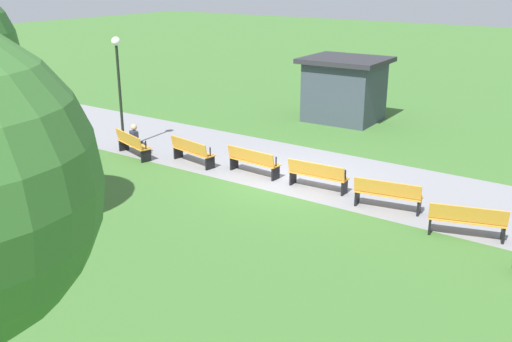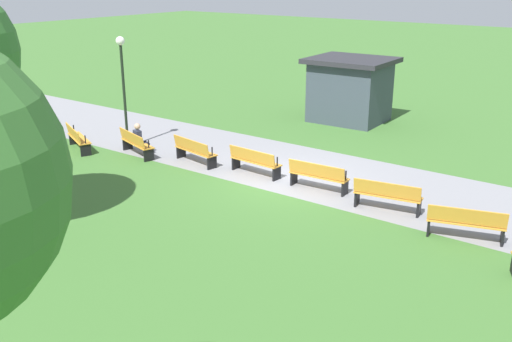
# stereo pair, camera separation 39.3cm
# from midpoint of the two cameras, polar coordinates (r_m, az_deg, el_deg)

# --- Properties ---
(ground_plane) EXTENTS (120.00, 120.00, 0.00)m
(ground_plane) POSITION_cam_midpoint_polar(r_m,az_deg,el_deg) (18.35, 3.65, -1.02)
(ground_plane) COLOR #3D6B2D
(path_paving) EXTENTS (40.48, 4.66, 0.01)m
(path_paving) POSITION_cam_midpoint_polar(r_m,az_deg,el_deg) (19.39, 5.72, 0.05)
(path_paving) COLOR gray
(path_paving) RESTS_ON ground
(bench_1) EXTENTS (1.83, 1.35, 0.89)m
(bench_1) POSITION_cam_midpoint_polar(r_m,az_deg,el_deg) (23.44, -21.95, 3.30)
(bench_1) COLOR orange
(bench_1) RESTS_ON ground
(bench_2) EXTENTS (1.88, 1.18, 0.89)m
(bench_2) POSITION_cam_midpoint_polar(r_m,az_deg,el_deg) (22.32, -16.69, 3.14)
(bench_2) COLOR orange
(bench_2) RESTS_ON ground
(bench_3) EXTENTS (1.90, 0.99, 0.89)m
(bench_3) POSITION_cam_midpoint_polar(r_m,az_deg,el_deg) (21.15, -11.23, 2.74)
(bench_3) COLOR orange
(bench_3) RESTS_ON ground
(bench_4) EXTENTS (1.90, 0.79, 0.89)m
(bench_4) POSITION_cam_midpoint_polar(r_m,az_deg,el_deg) (19.96, -5.53, 2.04)
(bench_4) COLOR orange
(bench_4) RESTS_ON ground
(bench_5) EXTENTS (1.87, 0.58, 0.89)m
(bench_5) POSITION_cam_midpoint_polar(r_m,az_deg,el_deg) (18.74, 0.45, 1.00)
(bench_5) COLOR orange
(bench_5) RESTS_ON ground
(bench_6) EXTENTS (1.87, 0.58, 0.89)m
(bench_6) POSITION_cam_midpoint_polar(r_m,az_deg,el_deg) (17.53, 6.76, -0.44)
(bench_6) COLOR orange
(bench_6) RESTS_ON ground
(bench_7) EXTENTS (1.90, 0.79, 0.89)m
(bench_7) POSITION_cam_midpoint_polar(r_m,az_deg,el_deg) (16.33, 13.47, -2.33)
(bench_7) COLOR orange
(bench_7) RESTS_ON ground
(bench_8) EXTENTS (1.90, 0.99, 0.89)m
(bench_8) POSITION_cam_midpoint_polar(r_m,az_deg,el_deg) (15.18, 20.65, -4.75)
(bench_8) COLOR orange
(bench_8) RESTS_ON ground
(person_seated) EXTENTS (0.44, 0.58, 1.20)m
(person_seated) POSITION_cam_midpoint_polar(r_m,az_deg,el_deg) (21.09, -10.81, 3.17)
(person_seated) COLOR #2D3347
(person_seated) RESTS_ON ground
(lamp_post) EXTENTS (0.32, 0.32, 4.10)m
(lamp_post) POSITION_cam_midpoint_polar(r_m,az_deg,el_deg) (21.81, -12.49, 9.53)
(lamp_post) COLOR black
(lamp_post) RESTS_ON ground
(kiosk) EXTENTS (3.59, 3.20, 2.76)m
(kiosk) POSITION_cam_midpoint_polar(r_m,az_deg,el_deg) (25.91, 9.67, 7.95)
(kiosk) COLOR #38424C
(kiosk) RESTS_ON ground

